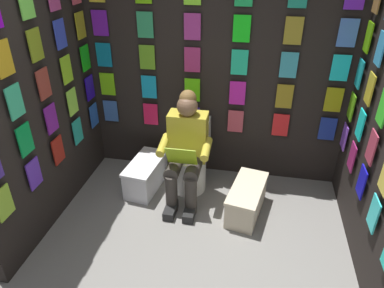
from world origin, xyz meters
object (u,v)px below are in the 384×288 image
object	(u,v)px
toilet	(190,160)
person_reading	(186,149)
comic_longbox_near	(146,174)
comic_longbox_far	(247,200)

from	to	relation	value
toilet	person_reading	world-z (taller)	person_reading
person_reading	comic_longbox_near	xyz separation A→B (m)	(0.48, -0.08, -0.43)
person_reading	comic_longbox_far	xyz separation A→B (m)	(-0.66, 0.15, -0.44)
comic_longbox_far	toilet	bearing A→B (deg)	-19.15
toilet	comic_longbox_far	world-z (taller)	toilet
comic_longbox_near	comic_longbox_far	bearing A→B (deg)	175.29
person_reading	comic_longbox_far	distance (m)	0.81
person_reading	comic_longbox_near	bearing A→B (deg)	-9.32
toilet	comic_longbox_far	bearing A→B (deg)	149.93
person_reading	comic_longbox_near	size ratio (longest dim) A/B	1.80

